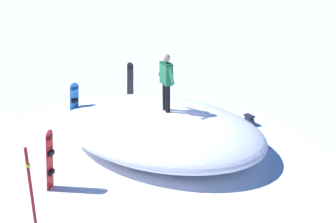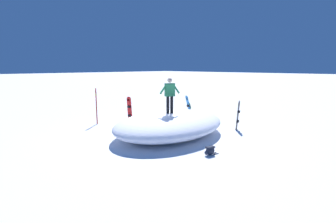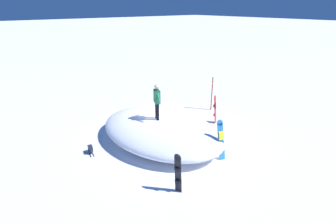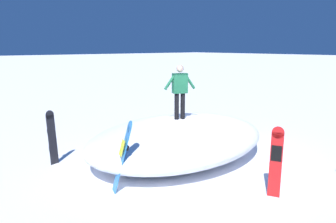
% 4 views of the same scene
% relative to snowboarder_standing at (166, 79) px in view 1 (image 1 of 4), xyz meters
% --- Properties ---
extents(ground, '(240.00, 240.00, 0.00)m').
position_rel_snowboarder_standing_xyz_m(ground, '(-0.62, -0.43, -2.09)').
color(ground, white).
extents(snow_mound, '(5.51, 7.11, 1.12)m').
position_rel_snowboarder_standing_xyz_m(snow_mound, '(-0.12, 0.14, -1.53)').
color(snow_mound, white).
rests_on(snow_mound, ground).
extents(snowboarder_standing, '(0.47, 0.98, 1.68)m').
position_rel_snowboarder_standing_xyz_m(snowboarder_standing, '(0.00, 0.00, 0.00)').
color(snowboarder_standing, black).
rests_on(snowboarder_standing, snow_mound).
extents(snowboard_primary_upright, '(0.21, 0.29, 1.58)m').
position_rel_snowboarder_standing_xyz_m(snowboard_primary_upright, '(1.68, 3.44, -1.28)').
color(snowboard_primary_upright, black).
rests_on(snowboard_primary_upright, ground).
extents(snowboard_secondary_upright, '(0.32, 0.27, 1.61)m').
position_rel_snowboarder_standing_xyz_m(snowboard_secondary_upright, '(-3.65, 0.37, -1.26)').
color(snowboard_secondary_upright, red).
rests_on(snowboard_secondary_upright, ground).
extents(snowboard_tertiary_upright, '(0.41, 0.54, 1.68)m').
position_rel_snowboarder_standing_xyz_m(snowboard_tertiary_upright, '(-1.20, 2.87, -1.22)').
color(snowboard_tertiary_upright, '#2672BF').
rests_on(snowboard_tertiary_upright, ground).
extents(backpack_near, '(0.32, 0.63, 0.34)m').
position_rel_snowboarder_standing_xyz_m(backpack_near, '(3.02, -0.91, -1.91)').
color(backpack_near, '#1E2333').
rests_on(backpack_near, ground).
extents(trail_marker_pole, '(0.10, 0.10, 2.09)m').
position_rel_snowboarder_standing_xyz_m(trail_marker_pole, '(-4.93, -1.03, -1.00)').
color(trail_marker_pole, '#A51E19').
rests_on(trail_marker_pole, ground).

